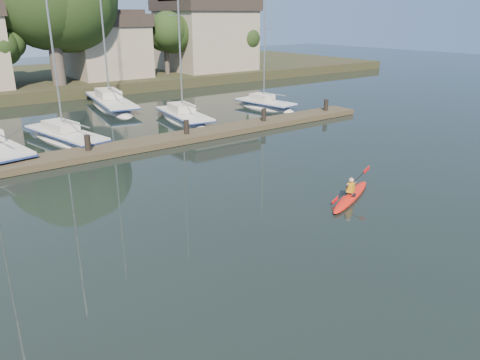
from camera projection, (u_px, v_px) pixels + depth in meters
ground at (322, 237)px, 15.91m from camera, size 160.00×160.00×0.00m
kayak at (351, 195)px, 19.13m from camera, size 3.99×2.12×1.32m
dock at (141, 144)px, 26.40m from camera, size 34.00×2.00×1.80m
sailboat_2 at (67, 143)px, 28.05m from camera, size 3.48×8.44×13.62m
sailboat_3 at (184, 123)px, 33.28m from camera, size 2.99×7.84×12.32m
sailboat_4 at (265, 110)px, 37.93m from camera, size 2.81×6.48×10.65m
sailboat_6 at (111, 109)px, 38.25m from camera, size 4.01×11.31×17.62m
shore at (37, 56)px, 46.11m from camera, size 90.00×25.25×12.75m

